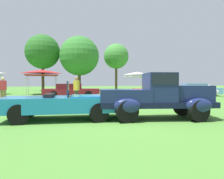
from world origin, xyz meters
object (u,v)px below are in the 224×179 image
show_car_orange (155,90)px  spectator_near_truck (76,89)px  feature_pickup_truck (157,96)px  show_car_burgundy (71,91)px  canopy_tent_center_field (42,72)px  canopy_tent_right_field (137,74)px  neighbor_convertible (65,104)px  spectator_between_cars (3,89)px  show_car_skyblue (196,90)px

show_car_orange → spectator_near_truck: size_ratio=2.46×
feature_pickup_truck → show_car_burgundy: feature_pickup_truck is taller
show_car_orange → feature_pickup_truck: bearing=-118.6°
canopy_tent_center_field → canopy_tent_right_field: 12.28m
neighbor_convertible → show_car_orange: neighbor_convertible is taller
show_car_orange → canopy_tent_right_field: size_ratio=1.45×
spectator_between_cars → canopy_tent_center_field: size_ratio=0.50×
feature_pickup_truck → canopy_tent_center_field: size_ratio=1.31×
canopy_tent_right_field → spectator_near_truck: bearing=-127.0°
spectator_near_truck → show_car_burgundy: bearing=86.9°
feature_pickup_truck → neighbor_convertible: bearing=165.0°
show_car_orange → canopy_tent_center_field: bearing=144.8°
feature_pickup_truck → spectator_near_truck: (-2.12, 5.98, 0.05)m
show_car_burgundy → show_car_skyblue: same height
show_car_burgundy → canopy_tent_right_field: (9.79, 8.25, 1.82)m
show_car_orange → spectator_near_truck: spectator_near_truck is taller
feature_pickup_truck → neighbor_convertible: 3.42m
feature_pickup_truck → show_car_burgundy: 11.26m
neighbor_convertible → canopy_tent_center_field: size_ratio=1.33×
neighbor_convertible → spectator_near_truck: (1.17, 5.11, 0.33)m
canopy_tent_center_field → feature_pickup_truck: bearing=-76.6°
show_car_burgundy → spectator_near_truck: bearing=-93.1°
feature_pickup_truck → canopy_tent_center_field: 18.29m
canopy_tent_right_field → neighbor_convertible: bearing=-121.3°
show_car_skyblue → canopy_tent_right_field: bearing=103.6°
show_car_skyblue → canopy_tent_center_field: size_ratio=1.44×
show_car_skyblue → canopy_tent_right_field: (-2.17, 8.98, 1.82)m
show_car_skyblue → canopy_tent_right_field: 9.42m
feature_pickup_truck → spectator_near_truck: size_ratio=2.59×
feature_pickup_truck → show_car_burgundy: bearing=99.4°
neighbor_convertible → canopy_tent_center_field: 16.98m
show_car_burgundy → show_car_skyblue: 11.99m
feature_pickup_truck → canopy_tent_right_field: (7.94, 19.36, 1.56)m
canopy_tent_right_field → show_car_orange: bearing=-103.8°
show_car_burgundy → canopy_tent_center_field: size_ratio=1.43×
show_car_burgundy → show_car_orange: bearing=-3.3°
show_car_burgundy → spectator_near_truck: 5.14m
feature_pickup_truck → show_car_skyblue: bearing=45.7°
show_car_orange → spectator_between_cars: size_ratio=2.46×
feature_pickup_truck → spectator_near_truck: bearing=109.5°
show_car_burgundy → show_car_orange: size_ratio=1.15×
show_car_orange → canopy_tent_right_field: canopy_tent_right_field is taller
feature_pickup_truck → canopy_tent_center_field: (-4.23, 17.73, 1.56)m
show_car_orange → spectator_near_truck: bearing=-149.5°
show_car_orange → show_car_skyblue: size_ratio=0.87×
show_car_orange → show_car_skyblue: bearing=-3.7°
spectator_near_truck → show_car_orange: bearing=30.5°
canopy_tent_right_field → spectator_between_cars: bearing=-142.5°
neighbor_convertible → spectator_between_cars: size_ratio=2.63×
spectator_near_truck → canopy_tent_right_field: canopy_tent_right_field is taller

